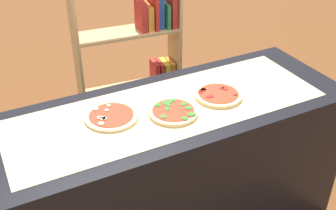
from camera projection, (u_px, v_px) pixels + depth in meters
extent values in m
cube|color=black|center=(168.00, 173.00, 2.52)|extent=(2.07, 0.74, 0.93)
cube|color=tan|center=(168.00, 108.00, 2.27)|extent=(1.74, 0.57, 0.00)
cylinder|color=#E5C17F|center=(111.00, 116.00, 2.19)|extent=(0.28, 0.28, 0.02)
cylinder|color=red|center=(111.00, 115.00, 2.18)|extent=(0.23, 0.23, 0.00)
cylinder|color=#C6B28E|center=(101.00, 124.00, 2.11)|extent=(0.03, 0.03, 0.01)
cylinder|color=#C6B28E|center=(99.00, 118.00, 2.15)|extent=(0.03, 0.03, 0.01)
cylinder|color=#C6B28E|center=(109.00, 106.00, 2.25)|extent=(0.02, 0.02, 0.01)
cylinder|color=#C6B28E|center=(105.00, 119.00, 2.15)|extent=(0.03, 0.03, 0.01)
cylinder|color=#C6B28E|center=(107.00, 110.00, 2.21)|extent=(0.02, 0.02, 0.01)
cylinder|color=#C6B28E|center=(96.00, 109.00, 2.22)|extent=(0.03, 0.03, 0.01)
cylinder|color=#C6B28E|center=(103.00, 118.00, 2.15)|extent=(0.03, 0.03, 0.01)
cylinder|color=#E5C17F|center=(173.00, 112.00, 2.22)|extent=(0.27, 0.27, 0.02)
cylinder|color=red|center=(173.00, 110.00, 2.22)|extent=(0.22, 0.22, 0.00)
ellipsoid|color=#286B23|center=(163.00, 116.00, 2.16)|extent=(0.05, 0.05, 0.00)
ellipsoid|color=#286B23|center=(184.00, 104.00, 2.26)|extent=(0.05, 0.04, 0.00)
ellipsoid|color=#286B23|center=(188.00, 108.00, 2.23)|extent=(0.05, 0.05, 0.00)
ellipsoid|color=#286B23|center=(169.00, 102.00, 2.28)|extent=(0.05, 0.05, 0.00)
ellipsoid|color=#286B23|center=(168.00, 105.00, 2.25)|extent=(0.03, 0.04, 0.00)
ellipsoid|color=#286B23|center=(185.00, 118.00, 2.14)|extent=(0.05, 0.05, 0.00)
ellipsoid|color=#286B23|center=(191.00, 114.00, 2.18)|extent=(0.06, 0.05, 0.00)
ellipsoid|color=#286B23|center=(167.00, 108.00, 2.22)|extent=(0.04, 0.05, 0.00)
ellipsoid|color=#286B23|center=(158.00, 105.00, 2.25)|extent=(0.04, 0.04, 0.00)
ellipsoid|color=#286B23|center=(191.00, 115.00, 2.17)|extent=(0.03, 0.04, 0.00)
ellipsoid|color=#286B23|center=(165.00, 103.00, 2.27)|extent=(0.04, 0.05, 0.00)
ellipsoid|color=#286B23|center=(173.00, 100.00, 2.29)|extent=(0.04, 0.04, 0.00)
cylinder|color=#E5C17F|center=(218.00, 95.00, 2.37)|extent=(0.27, 0.27, 0.02)
cylinder|color=red|center=(218.00, 93.00, 2.36)|extent=(0.22, 0.22, 0.00)
cylinder|color=maroon|center=(212.00, 96.00, 2.33)|extent=(0.03, 0.03, 0.00)
cylinder|color=maroon|center=(222.00, 88.00, 2.41)|extent=(0.03, 0.03, 0.00)
cylinder|color=maroon|center=(204.00, 89.00, 2.39)|extent=(0.03, 0.03, 0.00)
cylinder|color=maroon|center=(200.00, 92.00, 2.36)|extent=(0.03, 0.03, 0.00)
cylinder|color=maroon|center=(208.00, 97.00, 2.32)|extent=(0.03, 0.03, 0.00)
cylinder|color=maroon|center=(236.00, 94.00, 2.34)|extent=(0.03, 0.03, 0.00)
cylinder|color=maroon|center=(225.00, 88.00, 2.40)|extent=(0.03, 0.03, 0.00)
cylinder|color=maroon|center=(203.00, 90.00, 2.39)|extent=(0.03, 0.03, 0.00)
cylinder|color=maroon|center=(201.00, 91.00, 2.38)|extent=(0.03, 0.03, 0.00)
cube|color=tan|center=(175.00, 54.00, 3.31)|extent=(0.04, 0.25, 1.46)
cube|color=tan|center=(79.00, 71.00, 3.07)|extent=(0.04, 0.25, 1.46)
cube|color=tan|center=(133.00, 138.00, 3.58)|extent=(0.76, 0.31, 0.02)
cube|color=orange|center=(171.00, 119.00, 3.63)|extent=(0.04, 0.18, 0.21)
cube|color=#B22823|center=(166.00, 121.00, 3.62)|extent=(0.05, 0.19, 0.18)
cube|color=#234799|center=(162.00, 119.00, 3.59)|extent=(0.05, 0.21, 0.24)
cube|color=#B22823|center=(157.00, 120.00, 3.58)|extent=(0.05, 0.15, 0.25)
cube|color=tan|center=(130.00, 89.00, 3.32)|extent=(0.76, 0.31, 0.02)
cube|color=orange|center=(170.00, 71.00, 3.37)|extent=(0.05, 0.15, 0.18)
cube|color=gold|center=(165.00, 72.00, 3.36)|extent=(0.06, 0.17, 0.18)
cube|color=#B22823|center=(160.00, 72.00, 3.35)|extent=(0.04, 0.17, 0.19)
cube|color=#B22823|center=(155.00, 73.00, 3.33)|extent=(0.05, 0.15, 0.19)
cube|color=tan|center=(127.00, 32.00, 3.06)|extent=(0.76, 0.31, 0.02)
cube|color=#B22823|center=(170.00, 9.00, 3.10)|extent=(0.06, 0.21, 0.24)
cube|color=#2D753D|center=(164.00, 14.00, 3.10)|extent=(0.04, 0.20, 0.18)
cube|color=#234799|center=(159.00, 11.00, 3.07)|extent=(0.05, 0.15, 0.23)
cube|color=#B22823|center=(153.00, 11.00, 3.06)|extent=(0.04, 0.20, 0.25)
cube|color=orange|center=(147.00, 16.00, 3.06)|extent=(0.06, 0.18, 0.18)
cube|color=#B22823|center=(141.00, 15.00, 3.04)|extent=(0.06, 0.19, 0.22)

